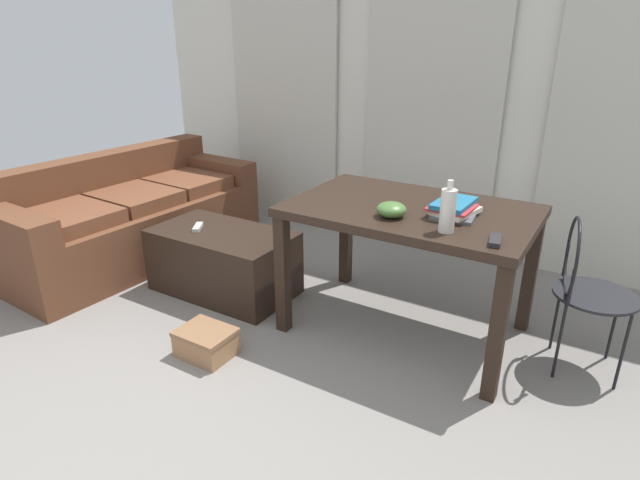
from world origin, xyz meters
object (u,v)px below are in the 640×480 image
(shoebox, at_px, (206,342))
(craft_table, at_px, (410,224))
(wire_chair, at_px, (584,280))
(bowl, at_px, (391,210))
(tv_remote_on_table, at_px, (495,240))
(bottle_near, at_px, (448,210))
(book_stack, at_px, (454,209))
(coffee_table, at_px, (224,261))
(tv_remote_primary, at_px, (198,227))
(couch, at_px, (130,218))

(shoebox, bearing_deg, craft_table, 45.20)
(wire_chair, bearing_deg, bowl, -160.69)
(shoebox, bearing_deg, tv_remote_on_table, 21.51)
(craft_table, relative_size, bowl, 8.46)
(bottle_near, height_order, tv_remote_on_table, bottle_near)
(book_stack, bearing_deg, bowl, -146.38)
(coffee_table, xyz_separation_m, bottle_near, (1.54, -0.09, 0.66))
(bowl, bearing_deg, wire_chair, 19.31)
(book_stack, height_order, tv_remote_on_table, book_stack)
(bowl, xyz_separation_m, book_stack, (0.27, 0.18, 0.00))
(wire_chair, relative_size, bowl, 5.32)
(tv_remote_primary, bearing_deg, shoebox, -76.69)
(bottle_near, xyz_separation_m, tv_remote_on_table, (0.24, -0.02, -0.10))
(bottle_near, relative_size, tv_remote_primary, 1.76)
(wire_chair, bearing_deg, bottle_near, -147.66)
(couch, distance_m, wire_chair, 3.19)
(coffee_table, bearing_deg, bottle_near, -3.42)
(shoebox, bearing_deg, book_stack, 36.75)
(bottle_near, distance_m, tv_remote_primary, 1.76)
(couch, bearing_deg, tv_remote_primary, -8.96)
(tv_remote_on_table, xyz_separation_m, shoebox, (-1.35, -0.53, -0.71))
(couch, height_order, book_stack, book_stack)
(coffee_table, relative_size, shoebox, 3.16)
(tv_remote_on_table, distance_m, tv_remote_primary, 1.97)
(couch, bearing_deg, wire_chair, 3.62)
(craft_table, xyz_separation_m, bottle_near, (0.29, -0.27, 0.21))
(tv_remote_primary, bearing_deg, book_stack, -24.68)
(couch, xyz_separation_m, craft_table, (2.28, 0.09, 0.36))
(shoebox, bearing_deg, coffee_table, 123.47)
(shoebox, bearing_deg, bottle_near, 26.52)
(shoebox, bearing_deg, tv_remote_primary, 134.70)
(bowl, bearing_deg, shoebox, -142.22)
(couch, relative_size, tv_remote_on_table, 14.17)
(craft_table, height_order, bottle_near, bottle_near)
(couch, distance_m, tv_remote_primary, 0.89)
(tv_remote_primary, bearing_deg, bottle_near, -33.02)
(tv_remote_on_table, bearing_deg, wire_chair, 37.59)
(wire_chair, relative_size, tv_remote_on_table, 5.82)
(bottle_near, distance_m, bowl, 0.33)
(tv_remote_primary, distance_m, shoebox, 0.92)
(bowl, bearing_deg, book_stack, 33.62)
(couch, xyz_separation_m, tv_remote_primary, (0.86, -0.14, 0.13))
(wire_chair, xyz_separation_m, shoebox, (-1.72, -0.94, -0.43))
(coffee_table, relative_size, wire_chair, 1.14)
(couch, distance_m, craft_table, 2.31)
(book_stack, bearing_deg, craft_table, 173.36)
(wire_chair, distance_m, bottle_near, 0.81)
(coffee_table, bearing_deg, tv_remote_primary, -165.55)
(craft_table, height_order, book_stack, book_stack)
(book_stack, bearing_deg, tv_remote_on_table, -43.58)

